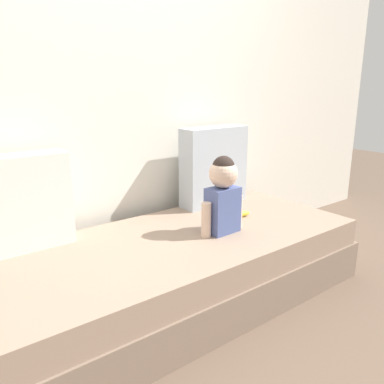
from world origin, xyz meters
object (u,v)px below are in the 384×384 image
(throw_pillow_left, at_px, (25,202))
(banana, at_px, (238,214))
(couch, at_px, (170,273))
(throw_pillow_right, at_px, (214,166))
(toddler, at_px, (223,193))

(throw_pillow_left, height_order, banana, throw_pillow_left)
(couch, bearing_deg, throw_pillow_left, 149.80)
(throw_pillow_right, xyz_separation_m, toddler, (-0.33, -0.46, -0.04))
(toddler, bearing_deg, banana, 26.60)
(couch, distance_m, banana, 0.61)
(throw_pillow_right, xyz_separation_m, banana, (-0.07, -0.33, -0.25))
(couch, bearing_deg, throw_pillow_right, 30.20)
(throw_pillow_left, bearing_deg, couch, -30.20)
(throw_pillow_left, xyz_separation_m, banana, (1.21, -0.33, -0.23))
(throw_pillow_left, relative_size, banana, 2.93)
(throw_pillow_left, distance_m, banana, 1.27)
(couch, relative_size, banana, 13.70)
(throw_pillow_right, distance_m, banana, 0.42)
(banana, bearing_deg, couch, -175.76)
(toddler, xyz_separation_m, banana, (0.25, 0.13, -0.22))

